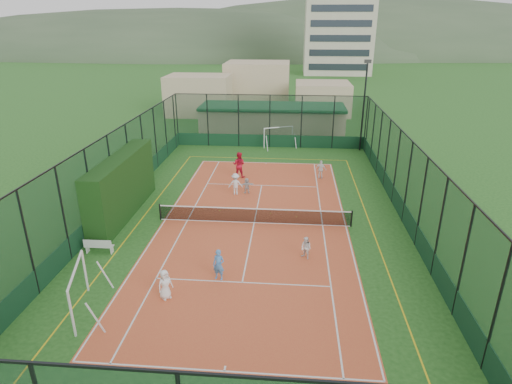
% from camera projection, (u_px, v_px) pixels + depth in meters
% --- Properties ---
extents(ground, '(300.00, 300.00, 0.00)m').
position_uv_depth(ground, '(254.00, 223.00, 25.89)').
color(ground, '#1F4E1A').
rests_on(ground, ground).
extents(court_slab, '(11.17, 23.97, 0.01)m').
position_uv_depth(court_slab, '(254.00, 223.00, 25.89)').
color(court_slab, '#C3402B').
rests_on(court_slab, ground).
extents(tennis_net, '(11.67, 0.12, 1.06)m').
position_uv_depth(tennis_net, '(254.00, 215.00, 25.70)').
color(tennis_net, black).
rests_on(tennis_net, ground).
extents(perimeter_fence, '(18.12, 34.12, 5.00)m').
position_uv_depth(perimeter_fence, '(254.00, 184.00, 24.96)').
color(perimeter_fence, '#10311F').
rests_on(perimeter_fence, ground).
extents(floodlight_ne, '(0.60, 0.26, 8.25)m').
position_uv_depth(floodlight_ne, '(364.00, 107.00, 39.06)').
color(floodlight_ne, black).
rests_on(floodlight_ne, ground).
extents(clubhouse, '(15.20, 7.20, 3.15)m').
position_uv_depth(clubhouse, '(272.00, 120.00, 45.67)').
color(clubhouse, tan).
rests_on(clubhouse, ground).
extents(apartment_tower, '(15.00, 12.00, 30.00)m').
position_uv_depth(apartment_tower, '(340.00, 4.00, 95.29)').
color(apartment_tower, beige).
rests_on(apartment_tower, ground).
extents(distant_hills, '(200.00, 60.00, 24.00)m').
position_uv_depth(distant_hills, '(288.00, 53.00, 164.71)').
color(distant_hills, '#384C33').
rests_on(distant_hills, ground).
extents(hedge_left, '(1.28, 8.52, 3.73)m').
position_uv_depth(hedge_left, '(122.00, 186.00, 26.50)').
color(hedge_left, black).
rests_on(hedge_left, ground).
extents(white_bench, '(1.51, 0.43, 0.84)m').
position_uv_depth(white_bench, '(99.00, 245.00, 22.41)').
color(white_bench, white).
rests_on(white_bench, ground).
extents(futsal_goal_near, '(3.31, 1.78, 2.05)m').
position_uv_depth(futsal_goal_near, '(79.00, 291.00, 17.60)').
color(futsal_goal_near, white).
rests_on(futsal_goal_near, ground).
extents(futsal_goal_far, '(3.11, 2.02, 1.95)m').
position_uv_depth(futsal_goal_far, '(278.00, 137.00, 41.21)').
color(futsal_goal_far, white).
rests_on(futsal_goal_far, ground).
extents(child_near_left, '(0.80, 0.79, 1.39)m').
position_uv_depth(child_near_left, '(165.00, 284.00, 18.59)').
color(child_near_left, white).
rests_on(child_near_left, court_slab).
extents(child_near_mid, '(0.62, 0.48, 1.53)m').
position_uv_depth(child_near_mid, '(219.00, 265.00, 19.97)').
color(child_near_mid, '#498AD1').
rests_on(child_near_mid, court_slab).
extents(child_near_right, '(0.74, 0.72, 1.20)m').
position_uv_depth(child_near_right, '(306.00, 248.00, 21.79)').
color(child_near_right, white).
rests_on(child_near_right, court_slab).
extents(child_far_left, '(1.06, 0.69, 1.54)m').
position_uv_depth(child_far_left, '(236.00, 184.00, 29.89)').
color(child_far_left, white).
rests_on(child_far_left, court_slab).
extents(child_far_right, '(0.90, 0.55, 1.43)m').
position_uv_depth(child_far_right, '(321.00, 169.00, 33.00)').
color(child_far_right, white).
rests_on(child_far_right, court_slab).
extents(child_far_back, '(1.09, 0.61, 1.12)m').
position_uv_depth(child_far_back, '(247.00, 186.00, 30.18)').
color(child_far_back, silver).
rests_on(child_far_back, court_slab).
extents(coach, '(1.10, 0.93, 2.02)m').
position_uv_depth(coach, '(239.00, 165.00, 33.18)').
color(coach, red).
rests_on(coach, court_slab).
extents(tennis_balls, '(4.98, 1.15, 0.07)m').
position_uv_depth(tennis_balls, '(264.00, 212.00, 27.23)').
color(tennis_balls, '#CCE033').
rests_on(tennis_balls, court_slab).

